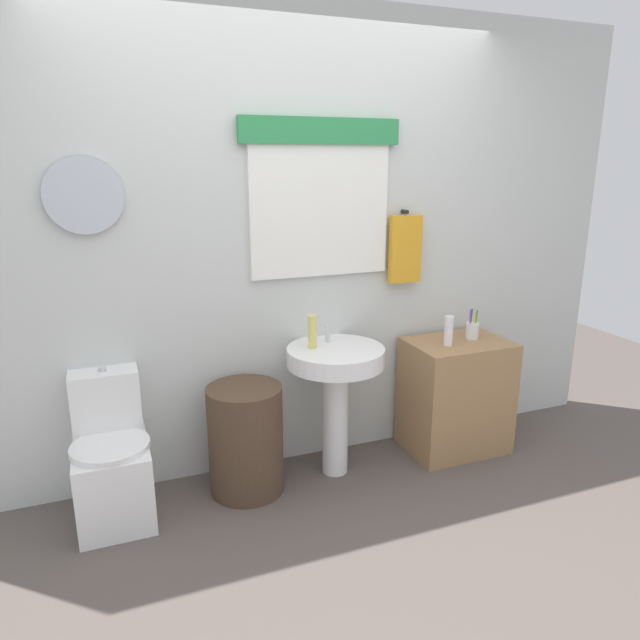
{
  "coord_description": "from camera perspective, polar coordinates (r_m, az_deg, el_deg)",
  "views": [
    {
      "loc": [
        -1.0,
        -1.96,
        1.78
      ],
      "look_at": [
        0.08,
        0.8,
        0.95
      ],
      "focal_mm": 32.34,
      "sensor_mm": 36.0,
      "label": 1
    }
  ],
  "objects": [
    {
      "name": "toothbrush_cup",
      "position": [
        3.68,
        14.83,
        -0.97
      ],
      "size": [
        0.08,
        0.08,
        0.19
      ],
      "color": "silver",
      "rests_on": "wooden_cabinet"
    },
    {
      "name": "soap_bottle",
      "position": [
        3.19,
        -0.76,
        -1.17
      ],
      "size": [
        0.05,
        0.05,
        0.19
      ],
      "primitive_type": "cylinder",
      "color": "#DBD166",
      "rests_on": "pedestal_sink"
    },
    {
      "name": "laundry_hamper",
      "position": [
        3.24,
        -7.35,
        -11.62
      ],
      "size": [
        0.41,
        0.41,
        0.61
      ],
      "primitive_type": "cylinder",
      "color": "#4C3828",
      "rests_on": "ground_plane"
    },
    {
      "name": "back_wall",
      "position": [
        3.3,
        -3.48,
        7.32
      ],
      "size": [
        4.4,
        0.18,
        2.6
      ],
      "color": "silver",
      "rests_on": "ground_plane"
    },
    {
      "name": "pedestal_sink",
      "position": [
        3.28,
        1.54,
        -5.72
      ],
      "size": [
        0.55,
        0.55,
        0.77
      ],
      "color": "white",
      "rests_on": "ground_plane"
    },
    {
      "name": "wooden_cabinet",
      "position": [
        3.74,
        13.24,
        -7.26
      ],
      "size": [
        0.61,
        0.44,
        0.71
      ],
      "primitive_type": "cube",
      "color": "#9E754C",
      "rests_on": "ground_plane"
    },
    {
      "name": "faucet",
      "position": [
        3.31,
        0.76,
        -1.35
      ],
      "size": [
        0.03,
        0.03,
        0.1
      ],
      "primitive_type": "cylinder",
      "color": "silver",
      "rests_on": "pedestal_sink"
    },
    {
      "name": "ground_plane",
      "position": [
        2.83,
        4.78,
        -23.44
      ],
      "size": [
        8.0,
        8.0,
        0.0
      ],
      "primitive_type": "plane",
      "color": "#564C47"
    },
    {
      "name": "toilet",
      "position": [
        3.21,
        -19.88,
        -13.08
      ],
      "size": [
        0.38,
        0.51,
        0.76
      ],
      "color": "white",
      "rests_on": "ground_plane"
    },
    {
      "name": "lotion_bottle",
      "position": [
        3.5,
        12.61,
        -1.05
      ],
      "size": [
        0.05,
        0.05,
        0.18
      ],
      "primitive_type": "cylinder",
      "color": "white",
      "rests_on": "wooden_cabinet"
    }
  ]
}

